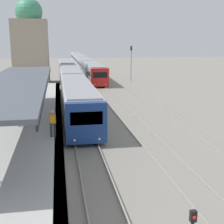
{
  "coord_description": "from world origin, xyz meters",
  "views": [
    {
      "loc": [
        -1.62,
        -3.56,
        6.56
      ],
      "look_at": [
        2.1,
        17.91,
        1.58
      ],
      "focal_mm": 50.0,
      "sensor_mm": 36.0,
      "label": 1
    }
  ],
  "objects_px": {
    "train_near": "(70,78)",
    "train_far": "(82,62)",
    "signal_mast_far": "(131,60)",
    "person_on_platform": "(53,121)"
  },
  "relations": [
    {
      "from": "person_on_platform",
      "to": "train_far",
      "type": "height_order",
      "value": "train_far"
    },
    {
      "from": "train_near",
      "to": "signal_mast_far",
      "type": "relative_size",
      "value": 8.49
    },
    {
      "from": "train_near",
      "to": "train_far",
      "type": "distance_m",
      "value": 32.58
    },
    {
      "from": "train_far",
      "to": "signal_mast_far",
      "type": "xyz_separation_m",
      "value": [
        6.12,
        -24.73,
        1.93
      ]
    },
    {
      "from": "train_far",
      "to": "train_near",
      "type": "bearing_deg",
      "value": -97.41
    },
    {
      "from": "train_near",
      "to": "train_far",
      "type": "height_order",
      "value": "train_near"
    },
    {
      "from": "train_far",
      "to": "signal_mast_far",
      "type": "distance_m",
      "value": 25.54
    },
    {
      "from": "train_far",
      "to": "person_on_platform",
      "type": "bearing_deg",
      "value": -96.28
    },
    {
      "from": "signal_mast_far",
      "to": "train_near",
      "type": "bearing_deg",
      "value": -143.68
    },
    {
      "from": "signal_mast_far",
      "to": "train_far",
      "type": "bearing_deg",
      "value": 103.9
    }
  ]
}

